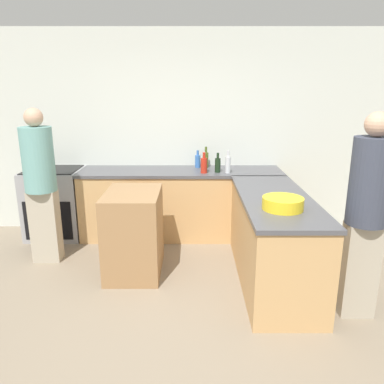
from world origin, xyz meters
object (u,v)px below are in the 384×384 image
Objects in this scene: island_table at (134,232)px; hot_sauce_bottle at (204,165)px; wine_bottle_dark at (217,165)px; person_at_peninsula at (366,210)px; vinegar_bottle_clear at (228,164)px; range_oven at (55,203)px; olive_oil_bottle at (206,159)px; water_bottle_blue at (197,161)px; person_by_range at (40,181)px; mixing_bowl at (283,203)px.

hot_sauce_bottle is (0.77, 0.88, 0.56)m from island_table.
person_at_peninsula is at bearing -57.23° from wine_bottle_dark.
vinegar_bottle_clear is 1.96m from person_at_peninsula.
olive_oil_bottle is at bearing 4.92° from range_oven.
water_bottle_blue is at bearing 60.38° from island_table.
water_bottle_blue is 2.46m from person_at_peninsula.
person_by_range is at bearing 165.38° from island_table.
mixing_bowl reaches higher than range_oven.
wine_bottle_dark is (-0.48, 1.52, 0.04)m from mixing_bowl.
vinegar_bottle_clear is at bearing -4.22° from range_oven.
mixing_bowl is 1.97m from water_bottle_blue.
hot_sauce_bottle is 2.13m from person_at_peninsula.
person_by_range is (-1.83, -0.61, -0.06)m from hot_sauce_bottle.
range_oven is 2.10m from olive_oil_bottle.
person_by_range reaches higher than mixing_bowl.
person_by_range is (-2.01, -0.65, -0.06)m from wine_bottle_dark.
mixing_bowl is 1.37× the size of hot_sauce_bottle.
mixing_bowl is 1.59m from wine_bottle_dark.
person_at_peninsula reaches higher than island_table.
mixing_bowl is at bearing -68.34° from water_bottle_blue.
mixing_bowl is 1.27× the size of vinegar_bottle_clear.
water_bottle_blue is 0.13× the size of person_by_range.
wine_bottle_dark is 0.14× the size of person_at_peninsula.
hot_sauce_bottle is at bearing 113.84° from mixing_bowl.
vinegar_bottle_clear reaches higher than water_bottle_blue.
person_by_range reaches higher than range_oven.
person_at_peninsula is at bearing -52.62° from hot_sauce_bottle.
vinegar_bottle_clear is 1.15× the size of wine_bottle_dark.
range_oven is at bearing 175.17° from hot_sauce_bottle.
olive_oil_bottle reaches higher than wine_bottle_dark.
person_by_range is at bearing -151.39° from water_bottle_blue.
wine_bottle_dark is 0.88× the size of olive_oil_bottle.
water_bottle_blue is (0.70, 1.23, 0.55)m from island_table.
person_at_peninsula reaches higher than person_by_range.
olive_oil_bottle is at bearing 26.93° from person_by_range.
person_by_range is (-2.48, 0.87, -0.01)m from mixing_bowl.
vinegar_bottle_clear is at bearing -19.10° from wine_bottle_dark.
mixing_bowl is 1.57× the size of water_bottle_blue.
mixing_bowl is 0.21× the size of person_by_range.
water_bottle_blue is 2.00m from person_by_range.
person_at_peninsula is (1.12, -1.73, -0.04)m from wine_bottle_dark.
range_oven is at bearing 150.40° from person_at_peninsula.
person_at_peninsula is at bearing -19.17° from person_by_range.
water_bottle_blue is at bearing 101.82° from hot_sauce_bottle.
mixing_bowl is (1.43, -0.59, 0.51)m from island_table.
wine_bottle_dark is 0.40m from water_bottle_blue.
island_table is at bearing -123.55° from olive_oil_bottle.
person_by_range reaches higher than hot_sauce_bottle.
island_table is at bearing 157.40° from mixing_bowl.
person_by_range is at bearing -153.07° from olive_oil_bottle.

